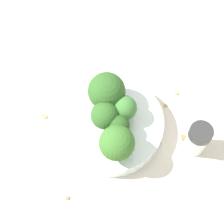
% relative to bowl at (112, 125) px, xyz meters
% --- Properties ---
extents(ground_plane, '(3.00, 3.00, 0.00)m').
position_rel_bowl_xyz_m(ground_plane, '(0.00, 0.00, -0.02)').
color(ground_plane, beige).
extents(bowl, '(0.17, 0.17, 0.03)m').
position_rel_bowl_xyz_m(bowl, '(0.00, 0.00, 0.00)').
color(bowl, silver).
rests_on(bowl, ground_plane).
extents(broccoli_floret_0, '(0.03, 0.03, 0.05)m').
position_rel_bowl_xyz_m(broccoli_floret_0, '(0.00, 0.02, 0.04)').
color(broccoli_floret_0, '#7A9E5B').
rests_on(broccoli_floret_0, bowl).
extents(broccoli_floret_1, '(0.06, 0.06, 0.07)m').
position_rel_bowl_xyz_m(broccoli_floret_1, '(-0.01, -0.03, 0.05)').
color(broccoli_floret_1, '#7A9E5B').
rests_on(broccoli_floret_1, bowl).
extents(broccoli_floret_2, '(0.04, 0.04, 0.05)m').
position_rel_bowl_xyz_m(broccoli_floret_2, '(0.01, 0.00, 0.05)').
color(broccoli_floret_2, '#84AD66').
rests_on(broccoli_floret_2, bowl).
extents(broccoli_floret_3, '(0.04, 0.04, 0.05)m').
position_rel_bowl_xyz_m(broccoli_floret_3, '(-0.02, -0.00, 0.04)').
color(broccoli_floret_3, '#84AD66').
rests_on(broccoli_floret_3, bowl).
extents(broccoli_floret_4, '(0.05, 0.05, 0.06)m').
position_rel_bowl_xyz_m(broccoli_floret_4, '(0.02, 0.05, 0.05)').
color(broccoli_floret_4, '#84AD66').
rests_on(broccoli_floret_4, bowl).
extents(pepper_shaker, '(0.04, 0.04, 0.07)m').
position_rel_bowl_xyz_m(pepper_shaker, '(-0.11, 0.08, 0.02)').
color(pepper_shaker, silver).
rests_on(pepper_shaker, ground_plane).
extents(almond_crumb_0, '(0.01, 0.01, 0.01)m').
position_rel_bowl_xyz_m(almond_crumb_0, '(0.09, -0.07, -0.01)').
color(almond_crumb_0, tan).
rests_on(almond_crumb_0, ground_plane).
extents(almond_crumb_1, '(0.01, 0.01, 0.01)m').
position_rel_bowl_xyz_m(almond_crumb_1, '(0.11, 0.08, -0.01)').
color(almond_crumb_1, olive).
rests_on(almond_crumb_1, ground_plane).
extents(almond_crumb_2, '(0.01, 0.01, 0.01)m').
position_rel_bowl_xyz_m(almond_crumb_2, '(-0.10, 0.06, -0.01)').
color(almond_crumb_2, olive).
rests_on(almond_crumb_2, ground_plane).
extents(almond_crumb_3, '(0.01, 0.01, 0.01)m').
position_rel_bowl_xyz_m(almond_crumb_3, '(-0.10, -0.00, -0.01)').
color(almond_crumb_3, '#AD7F4C').
rests_on(almond_crumb_3, ground_plane).
extents(almond_crumb_4, '(0.01, 0.01, 0.01)m').
position_rel_bowl_xyz_m(almond_crumb_4, '(-0.13, -0.01, -0.01)').
color(almond_crumb_4, tan).
rests_on(almond_crumb_4, ground_plane).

